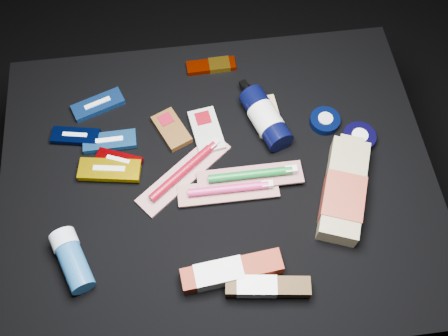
{
  "coord_description": "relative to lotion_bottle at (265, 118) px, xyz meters",
  "views": [
    {
      "loc": [
        -0.05,
        -0.5,
        1.41
      ],
      "look_at": [
        0.01,
        0.01,
        0.42
      ],
      "focal_mm": 40.0,
      "sensor_mm": 36.0,
      "label": 1
    }
  ],
  "objects": [
    {
      "name": "ground",
      "position": [
        -0.13,
        -0.12,
        -0.43
      ],
      "size": [
        3.0,
        3.0,
        0.0
      ],
      "primitive_type": "plane",
      "color": "black",
      "rests_on": "ground"
    },
    {
      "name": "toothpaste_carton_green",
      "position": [
        -0.07,
        -0.39,
        -0.01
      ],
      "size": [
        0.17,
        0.06,
        0.03
      ],
      "rotation": [
        0.0,
        0.0,
        -0.13
      ],
      "color": "#3D270F",
      "rests_on": "cloth_table"
    },
    {
      "name": "toothbrush_pack_2",
      "position": [
        -0.05,
        -0.14,
        -0.01
      ],
      "size": [
        0.24,
        0.05,
        0.03
      ],
      "rotation": [
        0.0,
        0.0,
        -0.0
      ],
      "color": "#B8B3AD",
      "rests_on": "cloth_table"
    },
    {
      "name": "clif_bar_2",
      "position": [
        0.01,
        0.02,
        -0.02
      ],
      "size": [
        0.07,
        0.11,
        0.02
      ],
      "rotation": [
        0.0,
        0.0,
        0.07
      ],
      "color": "tan",
      "rests_on": "cloth_table"
    },
    {
      "name": "cream_tin_lower",
      "position": [
        0.21,
        -0.07,
        -0.02
      ],
      "size": [
        0.08,
        0.08,
        0.02
      ],
      "rotation": [
        0.0,
        0.0,
        -0.13
      ],
      "color": "black",
      "rests_on": "cloth_table"
    },
    {
      "name": "luna_bar_2",
      "position": [
        -0.44,
        0.02,
        -0.02
      ],
      "size": [
        0.12,
        0.06,
        0.01
      ],
      "rotation": [
        0.0,
        0.0,
        -0.19
      ],
      "color": "black",
      "rests_on": "cloth_table"
    },
    {
      "name": "lotion_bottle",
      "position": [
        0.0,
        0.0,
        0.0
      ],
      "size": [
        0.11,
        0.2,
        0.06
      ],
      "rotation": [
        0.0,
        0.0,
        0.33
      ],
      "color": "black",
      "rests_on": "cloth_table"
    },
    {
      "name": "toothbrush_pack_0",
      "position": [
        -0.2,
        -0.1,
        -0.02
      ],
      "size": [
        0.23,
        0.2,
        0.03
      ],
      "rotation": [
        0.0,
        0.0,
        0.67
      ],
      "color": "silver",
      "rests_on": "cloth_table"
    },
    {
      "name": "bodywash_bottle",
      "position": [
        0.14,
        -0.2,
        -0.01
      ],
      "size": [
        0.16,
        0.26,
        0.05
      ],
      "rotation": [
        0.0,
        0.0,
        -0.36
      ],
      "color": "tan",
      "rests_on": "cloth_table"
    },
    {
      "name": "toothbrush_pack_1",
      "position": [
        -0.11,
        -0.17,
        -0.02
      ],
      "size": [
        0.22,
        0.05,
        0.02
      ],
      "rotation": [
        0.0,
        0.0,
        -0.01
      ],
      "color": "#B1A9A6",
      "rests_on": "cloth_table"
    },
    {
      "name": "luna_bar_3",
      "position": [
        -0.37,
        -0.08,
        -0.02
      ],
      "size": [
        0.14,
        0.07,
        0.02
      ],
      "rotation": [
        0.0,
        0.0,
        -0.17
      ],
      "color": "#CFA600",
      "rests_on": "cloth_table"
    },
    {
      "name": "power_bar",
      "position": [
        -0.1,
        0.19,
        -0.02
      ],
      "size": [
        0.12,
        0.04,
        0.02
      ],
      "rotation": [
        0.0,
        0.0,
        0.02
      ],
      "color": "#6D1000",
      "rests_on": "cloth_table"
    },
    {
      "name": "luna_bar_1",
      "position": [
        -0.37,
        -0.0,
        -0.02
      ],
      "size": [
        0.12,
        0.05,
        0.02
      ],
      "rotation": [
        0.0,
        0.0,
        0.01
      ],
      "color": "#1F61AD",
      "rests_on": "cloth_table"
    },
    {
      "name": "toothpaste_carton_red",
      "position": [
        -0.13,
        -0.35,
        -0.01
      ],
      "size": [
        0.21,
        0.06,
        0.04
      ],
      "rotation": [
        0.0,
        0.0,
        0.09
      ],
      "color": "maroon",
      "rests_on": "cloth_table"
    },
    {
      "name": "cloth_table",
      "position": [
        -0.13,
        -0.12,
        -0.23
      ],
      "size": [
        0.98,
        0.78,
        0.4
      ],
      "primitive_type": "cube",
      "color": "black",
      "rests_on": "ground"
    },
    {
      "name": "luna_bar_0",
      "position": [
        -0.39,
        0.1,
        -0.02
      ],
      "size": [
        0.13,
        0.09,
        0.02
      ],
      "rotation": [
        0.0,
        0.0,
        0.35
      ],
      "color": "navy",
      "rests_on": "cloth_table"
    },
    {
      "name": "clif_bar_0",
      "position": [
        -0.22,
        0.01,
        -0.02
      ],
      "size": [
        0.09,
        0.12,
        0.02
      ],
      "rotation": [
        0.0,
        0.0,
        0.42
      ],
      "color": "#5A3715",
      "rests_on": "cloth_table"
    },
    {
      "name": "deodorant_stick",
      "position": [
        -0.44,
        -0.28,
        -0.01
      ],
      "size": [
        0.1,
        0.14,
        0.05
      ],
      "rotation": [
        0.0,
        0.0,
        0.37
      ],
      "color": "#1C5083",
      "rests_on": "cloth_table"
    },
    {
      "name": "luna_bar_4",
      "position": [
        -0.35,
        -0.06,
        -0.02
      ],
      "size": [
        0.11,
        0.08,
        0.01
      ],
      "rotation": [
        0.0,
        0.0,
        -0.39
      ],
      "color": "#770003",
      "rests_on": "cloth_table"
    },
    {
      "name": "cream_tin_upper",
      "position": [
        0.14,
        -0.01,
        -0.02
      ],
      "size": [
        0.07,
        0.07,
        0.02
      ],
      "rotation": [
        0.0,
        0.0,
        -0.39
      ],
      "color": "black",
      "rests_on": "cloth_table"
    },
    {
      "name": "clif_bar_1",
      "position": [
        -0.14,
        0.0,
        -0.02
      ],
      "size": [
        0.08,
        0.13,
        0.02
      ],
      "rotation": [
        0.0,
        0.0,
        0.15
      ],
      "color": "#B8B6B0",
      "rests_on": "cloth_table"
    }
  ]
}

